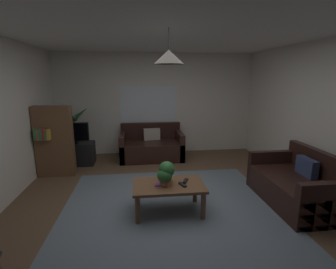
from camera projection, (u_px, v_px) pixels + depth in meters
floor at (170, 205)px, 3.84m from camera, size 4.96×5.71×0.02m
rug at (172, 211)px, 3.64m from camera, size 3.22×3.14×0.01m
wall_back at (156, 104)px, 6.35m from camera, size 5.08×0.06×2.53m
wall_right at (331, 121)px, 3.85m from camera, size 0.06×5.71×2.53m
ceiling at (171, 29)px, 3.27m from camera, size 4.96×5.71×0.02m
window_pane at (149, 106)px, 6.31m from camera, size 1.41×0.01×1.06m
couch_under_window at (152, 147)px, 6.03m from camera, size 1.49×0.89×0.82m
couch_right_side at (297, 186)px, 3.86m from camera, size 0.89×1.49×0.82m
coffee_table at (169, 189)px, 3.56m from camera, size 1.02×0.62×0.43m
book_on_table_0 at (160, 185)px, 3.50m from camera, size 0.14×0.12×0.02m
remote_on_table_0 at (185, 181)px, 3.63m from camera, size 0.11×0.17×0.02m
remote_on_table_1 at (183, 185)px, 3.50m from camera, size 0.10×0.17×0.02m
potted_plant_on_table at (166, 173)px, 3.48m from camera, size 0.26×0.26×0.34m
tv_stand at (74, 154)px, 5.60m from camera, size 0.90×0.44×0.50m
tv at (72, 133)px, 5.47m from camera, size 0.73×0.16×0.46m
potted_palm_corner at (75, 137)px, 6.05m from camera, size 0.70×0.88×1.26m
bookshelf_corner at (54, 141)px, 4.87m from camera, size 0.70×0.31×1.40m
pendant_lamp at (169, 57)px, 3.16m from camera, size 0.39×0.39×0.44m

